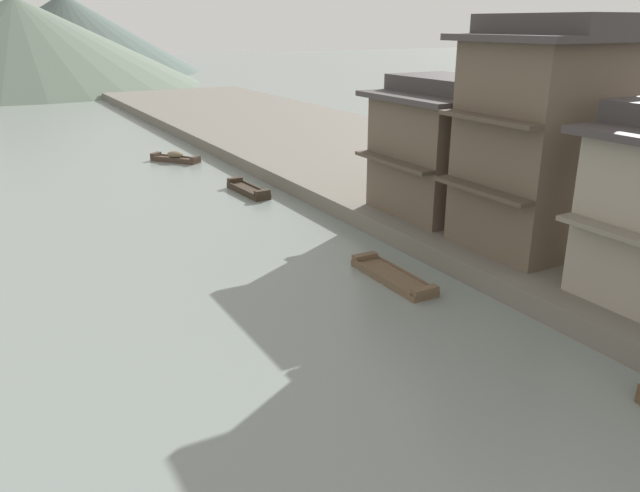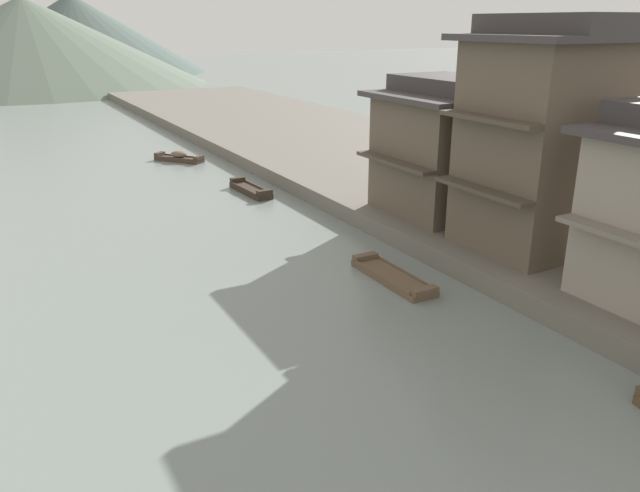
{
  "view_description": "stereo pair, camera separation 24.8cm",
  "coord_description": "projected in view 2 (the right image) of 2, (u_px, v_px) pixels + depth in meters",
  "views": [
    {
      "loc": [
        -9.06,
        0.21,
        9.27
      ],
      "look_at": [
        1.87,
        19.92,
        1.23
      ],
      "focal_mm": 35.3,
      "sensor_mm": 36.0,
      "label": 1
    },
    {
      "loc": [
        -8.84,
        0.09,
        9.27
      ],
      "look_at": [
        1.87,
        19.92,
        1.23
      ],
      "focal_mm": 35.3,
      "sensor_mm": 36.0,
      "label": 2
    }
  ],
  "objects": [
    {
      "name": "riverbank_right",
      "position": [
        434.0,
        175.0,
        38.54
      ],
      "size": [
        18.0,
        110.0,
        0.83
      ],
      "primitive_type": "cube",
      "color": "#6B665B",
      "rests_on": "ground"
    },
    {
      "name": "boat_moored_nearest",
      "position": [
        393.0,
        277.0,
        23.86
      ],
      "size": [
        1.16,
        4.26,
        0.43
      ],
      "color": "brown",
      "rests_on": "ground"
    },
    {
      "name": "boat_moored_second",
      "position": [
        251.0,
        190.0,
        36.07
      ],
      "size": [
        1.2,
        3.91,
        0.56
      ],
      "color": "#33281E",
      "rests_on": "ground"
    },
    {
      "name": "boat_moored_third",
      "position": [
        179.0,
        157.0,
        44.29
      ],
      "size": [
        2.99,
        3.45,
        0.75
      ],
      "color": "#423328",
      "rests_on": "ground"
    },
    {
      "name": "house_waterfront_tall",
      "position": [
        541.0,
        138.0,
        23.75
      ],
      "size": [
        5.97,
        5.5,
        8.74
      ],
      "color": "brown",
      "rests_on": "riverbank_right"
    },
    {
      "name": "house_waterfront_narrow",
      "position": [
        452.0,
        147.0,
        29.09
      ],
      "size": [
        6.92,
        6.04,
        6.14
      ],
      "color": "brown",
      "rests_on": "riverbank_right"
    },
    {
      "name": "hill_far_west",
      "position": [
        75.0,
        34.0,
        119.71
      ],
      "size": [
        48.4,
        48.4,
        14.4
      ],
      "primitive_type": "cone",
      "color": "#4C5B56",
      "rests_on": "ground"
    },
    {
      "name": "hill_far_centre",
      "position": [
        27.0,
        41.0,
        95.37
      ],
      "size": [
        53.0,
        53.0,
        13.01
      ],
      "primitive_type": "cone",
      "color": "#5B6B5B",
      "rests_on": "ground"
    }
  ]
}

